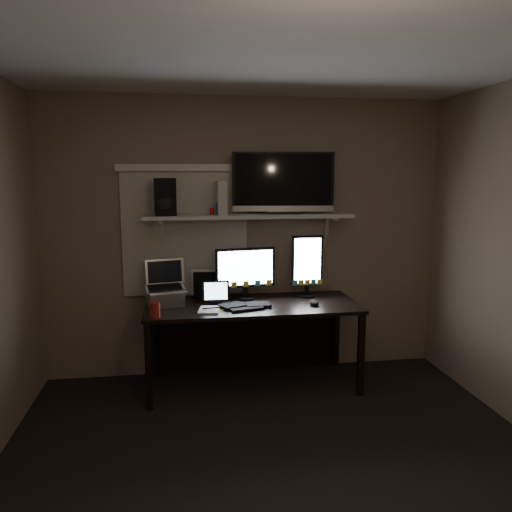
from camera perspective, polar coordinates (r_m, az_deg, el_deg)
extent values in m
plane|color=black|center=(3.28, 3.43, -24.43)|extent=(3.60, 3.60, 0.00)
plane|color=silver|center=(2.81, 3.97, 23.27)|extent=(3.60, 3.60, 0.00)
plane|color=gray|center=(4.54, -1.13, 2.08)|extent=(3.60, 0.00, 3.60)
cube|color=silver|center=(4.48, -8.11, 2.54)|extent=(1.10, 0.02, 1.10)
cube|color=black|center=(4.28, -0.46, -5.68)|extent=(1.80, 0.75, 0.03)
cube|color=black|center=(4.72, -1.07, -8.86)|extent=(1.80, 0.02, 0.70)
cube|color=black|center=(4.04, -12.19, -12.25)|extent=(0.05, 0.05, 0.70)
cube|color=black|center=(4.28, 11.89, -10.99)|extent=(0.05, 0.05, 0.70)
cube|color=black|center=(4.67, -11.69, -9.25)|extent=(0.05, 0.05, 0.70)
cube|color=black|center=(4.88, 9.13, -8.36)|extent=(0.05, 0.05, 0.70)
cube|color=#BBBCB6|center=(4.34, -0.84, 4.60)|extent=(1.80, 0.35, 0.03)
cube|color=black|center=(4.38, -1.23, -1.98)|extent=(0.54, 0.12, 0.47)
cube|color=black|center=(4.48, 5.86, -1.14)|extent=(0.28, 0.05, 0.56)
cube|color=black|center=(4.17, -1.24, -5.67)|extent=(0.45, 0.27, 0.03)
ellipsoid|color=black|center=(4.25, 6.66, -5.35)|extent=(0.09, 0.12, 0.04)
cube|color=silver|center=(4.08, -5.35, -6.15)|extent=(0.20, 0.25, 0.01)
cube|color=black|center=(4.27, -4.62, -4.15)|extent=(0.23, 0.11, 0.20)
cube|color=black|center=(4.51, -5.89, -3.13)|extent=(0.20, 0.10, 0.25)
cube|color=#ABABAF|center=(4.25, -10.38, -3.16)|extent=(0.38, 0.33, 0.37)
cylinder|color=maroon|center=(3.94, -11.49, -6.04)|extent=(0.10, 0.10, 0.12)
cube|color=black|center=(4.41, 3.11, 8.32)|extent=(0.90, 0.27, 0.53)
cube|color=beige|center=(4.29, -3.96, 6.64)|extent=(0.08, 0.24, 0.29)
cube|color=black|center=(4.27, -10.35, 6.67)|extent=(0.19, 0.22, 0.31)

